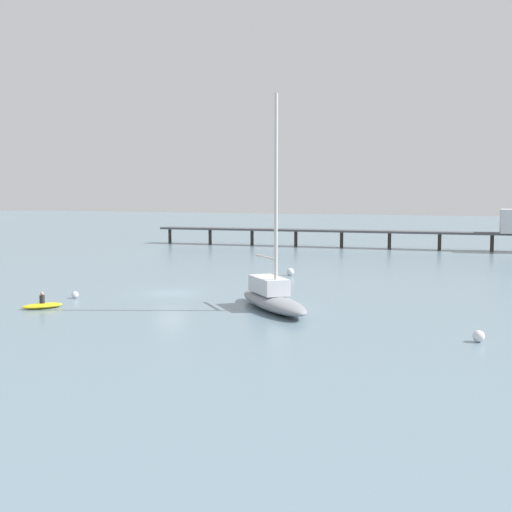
# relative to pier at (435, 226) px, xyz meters

# --- Properties ---
(ground_plane) EXTENTS (400.00, 400.00, 0.00)m
(ground_plane) POSITION_rel_pier_xyz_m (-13.30, -50.11, -3.36)
(ground_plane) COLOR slate
(pier) EXTENTS (57.90, 8.93, 5.82)m
(pier) POSITION_rel_pier_xyz_m (0.00, 0.00, 0.00)
(pier) COLOR #4C4C51
(pier) RESTS_ON ground_plane
(sailboat_gray) EXTENTS (8.60, 8.87, 14.52)m
(sailboat_gray) POSITION_rel_pier_xyz_m (-3.18, -53.54, -2.43)
(sailboat_gray) COLOR gray
(sailboat_gray) RESTS_ON ground_plane
(dinghy_yellow) EXTENTS (2.60, 2.95, 1.14)m
(dinghy_yellow) POSITION_rel_pier_xyz_m (-17.97, -59.50, -3.15)
(dinghy_yellow) COLOR yellow
(dinghy_yellow) RESTS_ON ground_plane
(mooring_buoy_far) EXTENTS (0.64, 0.64, 0.64)m
(mooring_buoy_far) POSITION_rel_pier_xyz_m (10.74, -58.44, -3.04)
(mooring_buoy_far) COLOR silver
(mooring_buoy_far) RESTS_ON ground_plane
(mooring_buoy_near) EXTENTS (0.73, 0.73, 0.73)m
(mooring_buoy_near) POSITION_rel_pier_xyz_m (-8.53, -35.61, -2.99)
(mooring_buoy_near) COLOR silver
(mooring_buoy_near) RESTS_ON ground_plane
(mooring_buoy_outer) EXTENTS (0.52, 0.52, 0.52)m
(mooring_buoy_outer) POSITION_rel_pier_xyz_m (-18.72, -55.09, -3.10)
(mooring_buoy_outer) COLOR silver
(mooring_buoy_outer) RESTS_ON ground_plane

